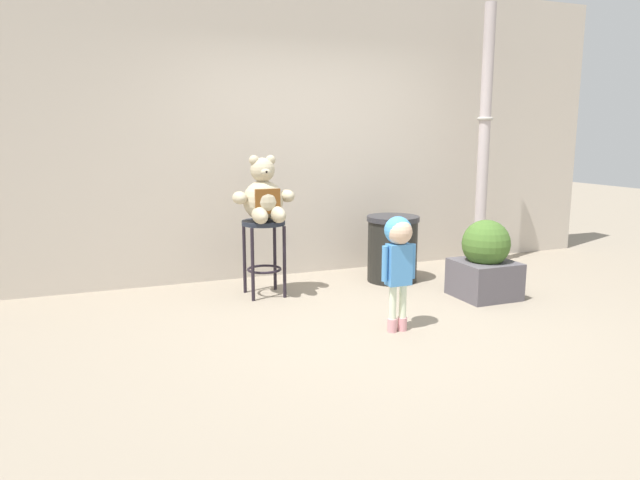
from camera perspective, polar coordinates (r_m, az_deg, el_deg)
name	(u,v)px	position (r m, az deg, el deg)	size (l,w,h in m)	color
ground_plane	(383,324)	(4.72, 6.23, -8.24)	(24.00, 24.00, 0.00)	gray
building_wall	(298,131)	(6.34, -2.20, 10.69)	(7.48, 0.30, 3.07)	#C0B3A4
bar_stool_with_teddy	(264,242)	(5.42, -5.55, -0.16)	(0.40, 0.40, 0.71)	#1F242F
teddy_bear	(264,197)	(5.33, -5.54, 4.20)	(0.58, 0.52, 0.60)	#B8AA8B
child_walking	(399,249)	(4.42, 7.73, -0.85)	(0.28, 0.23, 0.89)	pink
trash_bin	(392,248)	(6.01, 7.13, -0.83)	(0.54, 0.54, 0.68)	black
lamppost	(483,166)	(6.77, 15.70, 6.99)	(0.30, 0.30, 2.88)	#B4AD9C
planter_with_shrub	(485,262)	(5.58, 15.92, -2.10)	(0.52, 0.52, 0.73)	#544F56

